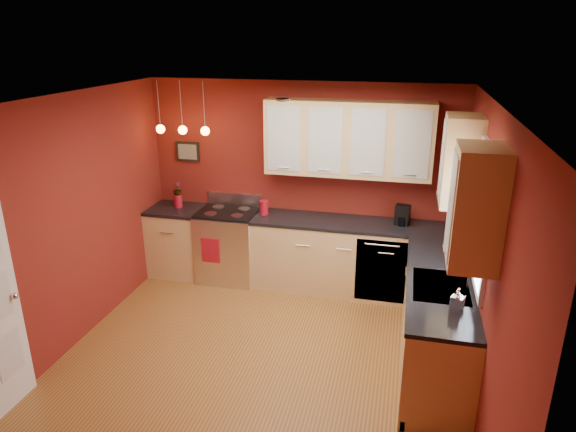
% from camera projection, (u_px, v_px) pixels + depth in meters
% --- Properties ---
extents(floor, '(4.20, 4.20, 0.00)m').
position_uv_depth(floor, '(257.00, 365.00, 5.15)').
color(floor, '#9B652D').
rests_on(floor, ground).
extents(ceiling, '(4.00, 4.20, 0.02)m').
position_uv_depth(ceiling, '(251.00, 102.00, 4.27)').
color(ceiling, beige).
rests_on(ceiling, wall_back).
extents(wall_back, '(4.00, 0.02, 2.60)m').
position_uv_depth(wall_back, '(302.00, 184.00, 6.64)').
color(wall_back, maroon).
rests_on(wall_back, floor).
extents(wall_front, '(4.00, 0.02, 2.60)m').
position_uv_depth(wall_front, '(142.00, 393.00, 2.79)').
color(wall_front, maroon).
rests_on(wall_front, floor).
extents(wall_left, '(0.02, 4.20, 2.60)m').
position_uv_depth(wall_left, '(64.00, 228.00, 5.15)').
color(wall_left, maroon).
rests_on(wall_left, floor).
extents(wall_right, '(0.02, 4.20, 2.60)m').
position_uv_depth(wall_right, '(484.00, 267.00, 4.28)').
color(wall_right, maroon).
rests_on(wall_right, floor).
extents(base_cabinets_back_left, '(0.70, 0.60, 0.90)m').
position_uv_depth(base_cabinets_back_left, '(179.00, 242.00, 7.01)').
color(base_cabinets_back_left, tan).
rests_on(base_cabinets_back_left, floor).
extents(base_cabinets_back_right, '(2.54, 0.60, 0.90)m').
position_uv_depth(base_cabinets_back_right, '(352.00, 258.00, 6.49)').
color(base_cabinets_back_right, tan).
rests_on(base_cabinets_back_right, floor).
extents(base_cabinets_right, '(0.60, 2.10, 0.90)m').
position_uv_depth(base_cabinets_right, '(435.00, 323.00, 5.04)').
color(base_cabinets_right, tan).
rests_on(base_cabinets_right, floor).
extents(counter_back_left, '(0.70, 0.62, 0.04)m').
position_uv_depth(counter_back_left, '(176.00, 209.00, 6.85)').
color(counter_back_left, black).
rests_on(counter_back_left, base_cabinets_back_left).
extents(counter_back_right, '(2.54, 0.62, 0.04)m').
position_uv_depth(counter_back_right, '(354.00, 224.00, 6.33)').
color(counter_back_right, black).
rests_on(counter_back_right, base_cabinets_back_right).
extents(counter_right, '(0.62, 2.10, 0.04)m').
position_uv_depth(counter_right, '(440.00, 281.00, 4.88)').
color(counter_right, black).
rests_on(counter_right, base_cabinets_right).
extents(gas_range, '(0.76, 0.64, 1.11)m').
position_uv_depth(gas_range, '(229.00, 244.00, 6.84)').
color(gas_range, silver).
rests_on(gas_range, floor).
extents(dishwasher_front, '(0.60, 0.02, 0.80)m').
position_uv_depth(dishwasher_front, '(381.00, 271.00, 6.14)').
color(dishwasher_front, silver).
rests_on(dishwasher_front, base_cabinets_back_right).
extents(sink, '(0.50, 0.70, 0.33)m').
position_uv_depth(sink, '(441.00, 288.00, 4.75)').
color(sink, gray).
rests_on(sink, counter_right).
extents(window, '(0.06, 1.02, 1.22)m').
position_uv_depth(window, '(482.00, 212.00, 4.43)').
color(window, white).
rests_on(window, wall_right).
extents(upper_cabinets_back, '(2.00, 0.35, 0.90)m').
position_uv_depth(upper_cabinets_back, '(348.00, 139.00, 6.13)').
color(upper_cabinets_back, tan).
rests_on(upper_cabinets_back, wall_back).
extents(upper_cabinets_right, '(0.35, 1.95, 0.90)m').
position_uv_depth(upper_cabinets_right, '(468.00, 181.00, 4.39)').
color(upper_cabinets_right, tan).
rests_on(upper_cabinets_right, wall_right).
extents(wall_picture, '(0.32, 0.03, 0.26)m').
position_uv_depth(wall_picture, '(188.00, 152.00, 6.84)').
color(wall_picture, black).
rests_on(wall_picture, wall_back).
extents(pendant_lights, '(0.71, 0.11, 0.66)m').
position_uv_depth(pendant_lights, '(183.00, 129.00, 6.39)').
color(pendant_lights, gray).
rests_on(pendant_lights, ceiling).
extents(red_canister, '(0.12, 0.12, 0.18)m').
position_uv_depth(red_canister, '(264.00, 207.00, 6.57)').
color(red_canister, '#A2111E').
rests_on(red_canister, counter_back_right).
extents(red_vase, '(0.11, 0.11, 0.17)m').
position_uv_depth(red_vase, '(178.00, 201.00, 6.85)').
color(red_vase, '#A2111E').
rests_on(red_vase, counter_back_left).
extents(flowers, '(0.12, 0.12, 0.19)m').
position_uv_depth(flowers, '(177.00, 189.00, 6.79)').
color(flowers, '#A2111E').
rests_on(flowers, red_vase).
extents(coffee_maker, '(0.19, 0.19, 0.24)m').
position_uv_depth(coffee_maker, '(402.00, 216.00, 6.22)').
color(coffee_maker, black).
rests_on(coffee_maker, counter_back_right).
extents(soap_pump, '(0.13, 0.13, 0.22)m').
position_uv_depth(soap_pump, '(458.00, 301.00, 4.26)').
color(soap_pump, silver).
rests_on(soap_pump, counter_right).
extents(dish_towel, '(0.24, 0.02, 0.33)m').
position_uv_depth(dish_towel, '(210.00, 251.00, 6.55)').
color(dish_towel, '#A2111E').
rests_on(dish_towel, gas_range).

